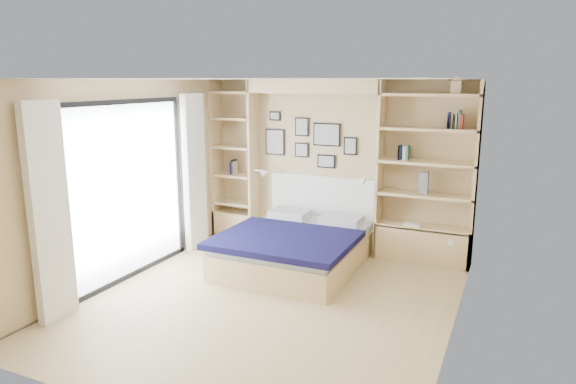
% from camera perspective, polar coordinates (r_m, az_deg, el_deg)
% --- Properties ---
extents(ground, '(4.50, 4.50, 0.00)m').
position_cam_1_polar(ground, '(6.04, -2.00, -12.00)').
color(ground, tan).
rests_on(ground, ground).
extents(room_shell, '(4.50, 4.50, 4.50)m').
position_cam_1_polar(room_shell, '(7.19, 0.55, 1.00)').
color(room_shell, tan).
rests_on(room_shell, ground).
extents(bed, '(1.73, 2.14, 1.07)m').
position_cam_1_polar(bed, '(7.00, 0.90, -6.09)').
color(bed, '#D0B67C').
rests_on(bed, ground).
extents(photo_gallery, '(1.48, 0.02, 0.82)m').
position_cam_1_polar(photo_gallery, '(7.77, 2.21, 5.79)').
color(photo_gallery, black).
rests_on(photo_gallery, ground).
extents(reading_lamps, '(1.92, 0.12, 0.15)m').
position_cam_1_polar(reading_lamps, '(7.58, 2.61, 1.77)').
color(reading_lamps, silver).
rests_on(reading_lamps, ground).
extents(shelf_decor, '(3.47, 0.23, 2.03)m').
position_cam_1_polar(shelf_decor, '(7.18, 13.16, 5.66)').
color(shelf_decor, '#A51E1E').
rests_on(shelf_decor, ground).
extents(deck, '(3.20, 4.00, 0.05)m').
position_cam_1_polar(deck, '(8.19, -25.36, -6.58)').
color(deck, brown).
rests_on(deck, ground).
extents(deck_chair, '(0.56, 0.81, 0.76)m').
position_cam_1_polar(deck_chair, '(7.66, -25.78, -5.07)').
color(deck_chair, tan).
rests_on(deck_chair, ground).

